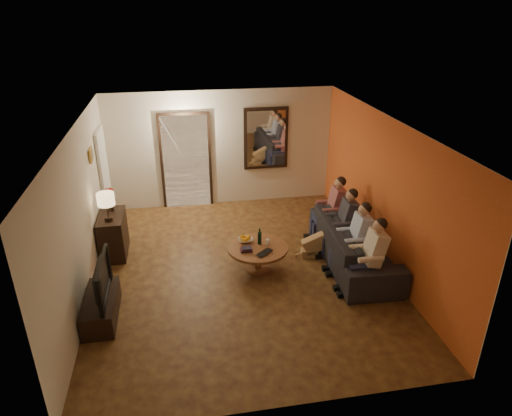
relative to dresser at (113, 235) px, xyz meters
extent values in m
cube|color=#3D1A10|center=(2.25, -1.01, -0.39)|extent=(5.00, 6.00, 0.01)
cube|color=white|center=(2.25, -1.01, 2.21)|extent=(5.00, 6.00, 0.01)
cube|color=beige|center=(2.25, 1.99, 0.91)|extent=(5.00, 0.02, 2.60)
cube|color=beige|center=(2.25, -4.01, 0.91)|extent=(5.00, 0.02, 2.60)
cube|color=beige|center=(-0.25, -1.01, 0.91)|extent=(0.02, 6.00, 2.60)
cube|color=beige|center=(4.75, -1.01, 0.91)|extent=(0.02, 6.00, 2.60)
cube|color=#D55524|center=(4.74, -1.01, 0.91)|extent=(0.01, 6.00, 2.60)
cube|color=#FFE0A5|center=(1.45, 1.97, 0.66)|extent=(1.00, 0.06, 2.10)
cube|color=black|center=(1.45, 1.96, 0.66)|extent=(1.12, 0.04, 2.22)
cube|color=silver|center=(1.70, 1.98, 0.51)|extent=(0.45, 0.03, 1.70)
cube|color=black|center=(3.25, 1.95, 1.11)|extent=(1.00, 0.05, 1.40)
cube|color=white|center=(3.25, 1.92, 1.11)|extent=(0.86, 0.02, 1.26)
cube|color=white|center=(-0.21, 1.29, 0.63)|extent=(0.06, 0.85, 2.04)
cube|color=#B28C33|center=(-0.22, 0.29, 1.46)|extent=(0.03, 0.28, 0.24)
cube|color=brown|center=(-0.21, 0.29, 1.46)|extent=(0.01, 0.22, 0.18)
cube|color=black|center=(0.00, 0.00, 0.00)|extent=(0.45, 0.88, 0.78)
cube|color=black|center=(0.00, -1.92, -0.21)|extent=(0.45, 1.10, 0.37)
imported|color=black|center=(0.00, -1.92, 0.28)|extent=(1.04, 0.14, 0.60)
imported|color=black|center=(4.26, -1.06, -0.02)|extent=(2.60, 1.12, 0.75)
cylinder|color=brown|center=(2.53, -1.01, -0.17)|extent=(1.25, 1.25, 0.45)
imported|color=white|center=(2.35, -0.79, 0.09)|extent=(0.26, 0.26, 0.06)
cylinder|color=silver|center=(2.71, -0.96, 0.11)|extent=(0.06, 0.06, 0.10)
imported|color=black|center=(2.63, -1.29, 0.07)|extent=(0.39, 0.37, 0.03)
camera|label=1|loc=(1.29, -7.76, 3.97)|focal=32.00mm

